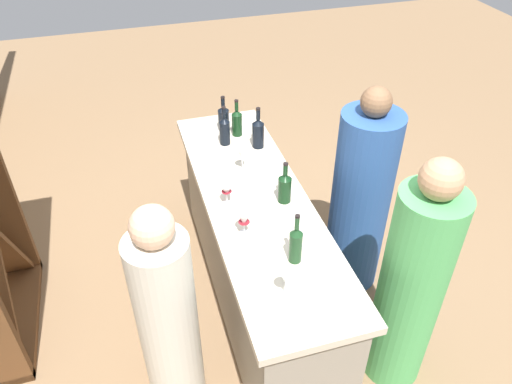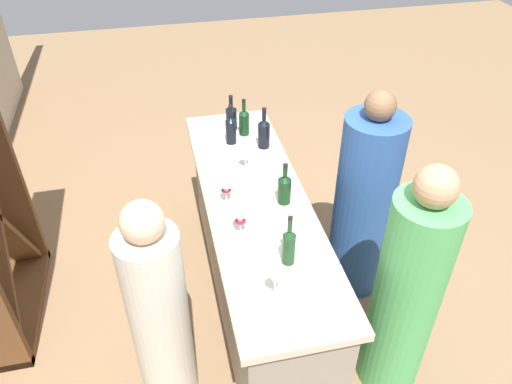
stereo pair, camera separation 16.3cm
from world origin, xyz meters
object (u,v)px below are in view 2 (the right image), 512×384
object	(u,v)px
wine_bottle_center_near_black	(264,132)
wine_glass_near_left	(246,155)
person_right_guest	(160,318)
wine_bottle_leftmost_olive_green	(289,245)
wine_bottle_far_right_near_black	(231,117)
wine_glass_near_center	(275,280)
wine_glass_near_right	(240,219)
wine_bottle_rightmost_dark_green	(244,121)
wine_glass_far_left	(226,190)
person_center_guest	(406,296)
wine_bottle_second_left_dark_green	(284,188)
wine_bottle_second_right_near_black	(231,129)
person_left_guest	(363,206)

from	to	relation	value
wine_bottle_center_near_black	wine_glass_near_left	size ratio (longest dim) A/B	1.84
wine_glass_near_left	wine_bottle_center_near_black	bearing A→B (deg)	-35.42
wine_bottle_center_near_black	person_right_guest	bearing A→B (deg)	144.22
wine_bottle_leftmost_olive_green	wine_bottle_far_right_near_black	world-z (taller)	wine_bottle_leftmost_olive_green
wine_glass_near_center	wine_glass_near_right	size ratio (longest dim) A/B	1.06
wine_bottle_rightmost_dark_green	wine_glass_near_center	distance (m)	1.56
wine_bottle_center_near_black	wine_glass_far_left	xyz separation A→B (m)	(-0.57, 0.37, -0.02)
wine_bottle_far_right_near_black	wine_glass_near_right	distance (m)	1.17
wine_glass_near_center	wine_glass_near_right	world-z (taller)	wine_glass_near_center
wine_bottle_far_right_near_black	wine_glass_near_left	xyz separation A→B (m)	(-0.55, 0.00, 0.02)
wine_glass_far_left	person_right_guest	xyz separation A→B (m)	(-0.59, 0.48, -0.34)
wine_bottle_leftmost_olive_green	wine_glass_near_left	xyz separation A→B (m)	(0.88, 0.04, 0.00)
wine_bottle_rightmost_dark_green	person_right_guest	xyz separation A→B (m)	(-1.37, 0.74, -0.35)
wine_glass_near_center	wine_glass_near_right	distance (m)	0.50
wine_glass_near_left	person_center_guest	world-z (taller)	person_center_guest
wine_bottle_leftmost_olive_green	wine_bottle_second_left_dark_green	distance (m)	0.51
wine_glass_near_right	person_center_guest	world-z (taller)	person_center_guest
wine_bottle_rightmost_dark_green	wine_glass_far_left	size ratio (longest dim) A/B	2.04
wine_bottle_second_right_near_black	person_left_guest	distance (m)	1.07
wine_bottle_rightmost_dark_green	person_right_guest	bearing A→B (deg)	151.56
wine_bottle_leftmost_olive_green	wine_bottle_rightmost_dark_green	world-z (taller)	wine_bottle_leftmost_olive_green
wine_bottle_center_near_black	wine_bottle_far_right_near_black	world-z (taller)	wine_bottle_center_near_black
wine_bottle_second_right_near_black	wine_glass_near_center	xyz separation A→B (m)	(-1.46, 0.05, 0.00)
person_left_guest	person_center_guest	size ratio (longest dim) A/B	0.99
person_center_guest	wine_glass_near_left	bearing A→B (deg)	-51.84
person_right_guest	wine_bottle_far_right_near_black	bearing A→B (deg)	87.69
wine_bottle_second_right_near_black	wine_glass_near_right	world-z (taller)	wine_bottle_second_right_near_black
wine_bottle_rightmost_dark_green	wine_glass_near_left	distance (m)	0.46
person_left_guest	person_right_guest	distance (m)	1.53
wine_glass_near_center	person_left_guest	xyz separation A→B (m)	(0.80, -0.83, -0.33)
wine_glass_near_left	wine_bottle_rightmost_dark_green	bearing A→B (deg)	-9.92
wine_bottle_second_left_dark_green	wine_bottle_center_near_black	size ratio (longest dim) A/B	0.91
wine_glass_near_left	wine_glass_far_left	world-z (taller)	wine_glass_near_left
wine_bottle_center_near_black	person_right_guest	distance (m)	1.48
wine_glass_near_left	person_right_guest	world-z (taller)	person_right_guest
wine_bottle_leftmost_olive_green	wine_bottle_far_right_near_black	distance (m)	1.43
wine_glass_near_left	wine_glass_far_left	bearing A→B (deg)	149.74
wine_bottle_center_near_black	wine_glass_near_left	distance (m)	0.31
wine_glass_near_left	person_left_guest	world-z (taller)	person_left_guest
wine_glass_far_left	wine_glass_near_center	bearing A→B (deg)	-172.45
wine_bottle_far_right_near_black	person_right_guest	world-z (taller)	person_right_guest
wine_bottle_second_right_near_black	wine_bottle_far_right_near_black	size ratio (longest dim) A/B	1.08
wine_bottle_second_right_near_black	wine_bottle_center_near_black	bearing A→B (deg)	-115.97
wine_bottle_far_right_near_black	person_left_guest	size ratio (longest dim) A/B	0.18
wine_glass_near_center	person_left_guest	size ratio (longest dim) A/B	0.10
wine_glass_near_right	wine_bottle_second_right_near_black	bearing A→B (deg)	-7.27
wine_bottle_far_right_near_black	person_left_guest	distance (m)	1.17
wine_bottle_far_right_near_black	wine_bottle_second_left_dark_green	bearing A→B (deg)	-170.71
wine_bottle_far_right_near_black	wine_glass_far_left	size ratio (longest dim) A/B	1.98
wine_bottle_center_near_black	wine_bottle_far_right_near_black	distance (m)	0.35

